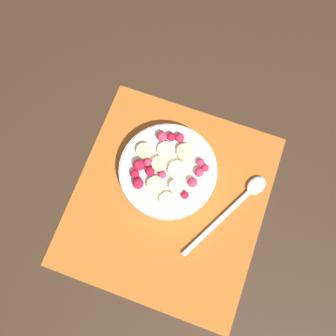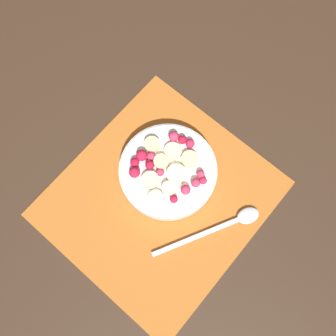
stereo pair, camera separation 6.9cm
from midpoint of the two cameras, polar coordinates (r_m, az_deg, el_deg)
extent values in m
plane|color=#382619|center=(0.73, 1.44, -5.15)|extent=(3.00, 3.00, 0.00)
cube|color=#B26023|center=(0.72, 1.45, -5.10)|extent=(0.39, 0.36, 0.01)
cylinder|color=white|center=(0.72, 2.73, -1.03)|extent=(0.19, 0.19, 0.03)
torus|color=white|center=(0.71, 2.77, -0.78)|extent=(0.19, 0.19, 0.01)
cylinder|color=white|center=(0.70, 2.79, -0.68)|extent=(0.17, 0.17, 0.00)
cylinder|color=#F4EAB7|center=(0.69, 3.87, -1.23)|extent=(0.04, 0.04, 0.01)
cylinder|color=beige|center=(0.71, 3.51, 2.09)|extent=(0.05, 0.05, 0.01)
cylinder|color=beige|center=(0.71, 0.31, 3.11)|extent=(0.04, 0.04, 0.01)
cylinder|color=beige|center=(0.69, 0.10, -2.36)|extent=(0.03, 0.03, 0.01)
cylinder|color=#F4EAB7|center=(0.68, 3.00, -3.66)|extent=(0.04, 0.04, 0.01)
cylinder|color=beige|center=(0.70, 6.22, 0.76)|extent=(0.04, 0.04, 0.01)
cylinder|color=#F4EAB7|center=(0.68, 0.82, -5.01)|extent=(0.03, 0.03, 0.01)
cylinder|color=beige|center=(0.70, 1.76, 0.46)|extent=(0.04, 0.04, 0.01)
sphere|color=#DB3356|center=(0.69, 1.62, -1.15)|extent=(0.02, 0.02, 0.02)
sphere|color=#DB3356|center=(0.68, 5.57, -3.83)|extent=(0.02, 0.02, 0.02)
sphere|color=#DB3356|center=(0.69, 7.07, -2.74)|extent=(0.02, 0.02, 0.02)
sphere|color=#DB3356|center=(0.71, 3.64, 4.36)|extent=(0.02, 0.02, 0.02)
sphere|color=red|center=(0.68, 3.78, -5.26)|extent=(0.01, 0.01, 0.01)
sphere|color=#D12347|center=(0.71, 6.15, 3.27)|extent=(0.02, 0.02, 0.02)
sphere|color=#DB3356|center=(0.70, 0.21, 1.37)|extent=(0.02, 0.02, 0.02)
sphere|color=#DB3356|center=(0.70, 7.79, -1.37)|extent=(0.02, 0.02, 0.02)
sphere|color=red|center=(0.70, -1.23, 1.45)|extent=(0.02, 0.02, 0.02)
sphere|color=#D12347|center=(0.69, 8.20, -2.41)|extent=(0.01, 0.01, 0.01)
sphere|color=red|center=(0.69, -2.52, -1.39)|extent=(0.02, 0.02, 0.02)
sphere|color=#B21433|center=(0.71, 4.97, 3.85)|extent=(0.02, 0.02, 0.02)
sphere|color=#B21433|center=(0.69, 0.03, -0.02)|extent=(0.02, 0.02, 0.02)
sphere|color=#B21433|center=(0.70, -2.30, 0.39)|extent=(0.02, 0.02, 0.02)
cube|color=silver|center=(0.71, 7.08, -10.90)|extent=(0.16, 0.09, 0.00)
ellipsoid|color=silver|center=(0.73, 14.76, -7.51)|extent=(0.05, 0.05, 0.01)
camera|label=1|loc=(0.03, -87.09, 9.88)|focal=40.00mm
camera|label=2|loc=(0.03, 92.91, -9.88)|focal=40.00mm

